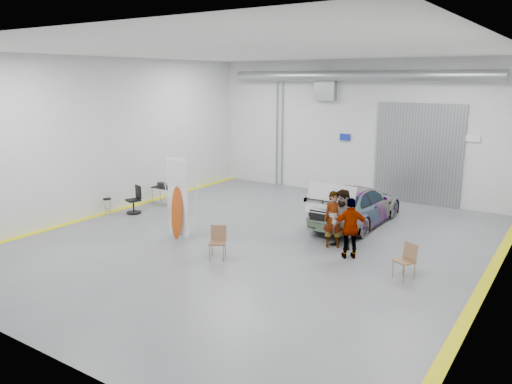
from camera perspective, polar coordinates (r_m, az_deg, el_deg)
The scene contains 13 objects.
ground at distance 16.42m, azimuth 0.16°, elevation -5.60°, with size 16.00×16.00×0.00m, color #5D5E64.
room_shell at distance 17.38m, azimuth 4.93°, elevation 9.13°, with size 14.02×16.18×6.01m.
sedan_car at distance 18.42m, azimuth 11.35°, elevation -1.48°, with size 2.00×4.91×1.42m, color silver.
person_a at distance 15.77m, azimuth 8.89°, elevation -3.11°, with size 0.65×0.43×1.80m, color #8C644C.
person_b at distance 15.64m, azimuth 9.95°, elevation -3.13°, with size 0.92×0.71×1.89m, color teal.
person_c at distance 14.90m, azimuth 10.79°, elevation -4.09°, with size 1.06×0.44×1.83m, color brown.
surfboard_display at distance 16.55m, azimuth -9.00°, elevation -1.40°, with size 0.82×0.24×2.88m.
folding_chair_near at distance 14.79m, azimuth -4.37°, elevation -6.51°, with size 0.62×0.67×0.97m.
folding_chair_far at distance 13.93m, azimuth 16.55°, elevation -8.32°, with size 0.60×0.64×0.95m.
shop_stool at distance 20.25m, azimuth -16.61°, elevation -1.60°, with size 0.33×0.33×0.65m.
work_table at distance 21.37m, azimuth -10.44°, elevation 0.57°, with size 1.15×0.60×0.93m.
office_chair at distance 20.16m, azimuth -13.70°, elevation -1.04°, with size 0.61×0.64×1.08m.
trunk_lid at distance 16.28m, azimuth 8.49°, elevation -0.61°, with size 1.66×1.01×0.04m, color silver.
Camera 1 is at (8.57, -12.99, 5.22)m, focal length 35.00 mm.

